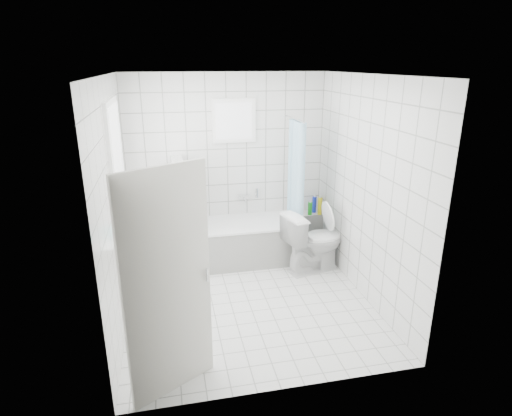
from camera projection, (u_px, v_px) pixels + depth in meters
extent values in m
plane|color=white|center=(248.00, 301.00, 5.13)|extent=(3.00, 3.00, 0.00)
plane|color=white|center=(247.00, 74.00, 4.29)|extent=(3.00, 3.00, 0.00)
cube|color=white|center=(228.00, 167.00, 6.10)|extent=(2.80, 0.02, 2.60)
cube|color=white|center=(285.00, 254.00, 3.33)|extent=(2.80, 0.02, 2.60)
cube|color=white|center=(115.00, 206.00, 4.44)|extent=(0.02, 3.00, 2.60)
cube|color=white|center=(365.00, 190.00, 4.99)|extent=(0.02, 3.00, 2.60)
cube|color=white|center=(119.00, 171.00, 4.62)|extent=(0.01, 0.90, 1.40)
cube|color=white|center=(234.00, 121.00, 5.87)|extent=(0.50, 0.01, 0.50)
cube|color=white|center=(130.00, 234.00, 4.87)|extent=(0.18, 1.02, 0.08)
cube|color=silver|center=(168.00, 287.00, 3.45)|extent=(0.71, 0.44, 2.00)
cube|color=white|center=(242.00, 242.00, 6.11)|extent=(1.54, 0.75, 0.55)
cube|color=white|center=(242.00, 223.00, 6.02)|extent=(1.56, 0.77, 0.03)
cube|color=white|center=(181.00, 216.00, 5.74)|extent=(0.15, 0.85, 1.50)
cube|color=white|center=(312.00, 230.00, 6.58)|extent=(0.40, 0.24, 0.55)
imported|color=white|center=(314.00, 241.00, 5.77)|extent=(0.92, 0.66, 0.85)
cylinder|color=silver|center=(295.00, 119.00, 5.67)|extent=(0.02, 0.80, 0.02)
cube|color=silver|center=(244.00, 197.00, 6.26)|extent=(0.18, 0.06, 0.06)
imported|color=#2CBEC6|center=(129.00, 230.00, 4.65)|extent=(0.11, 0.11, 0.17)
imported|color=#BD5EAC|center=(132.00, 213.00, 5.13)|extent=(0.12, 0.12, 0.20)
imported|color=silver|center=(130.00, 224.00, 4.83)|extent=(0.15, 0.15, 0.18)
imported|color=white|center=(130.00, 215.00, 4.90)|extent=(0.13, 0.13, 0.30)
cylinder|color=green|center=(310.00, 208.00, 6.37)|extent=(0.06, 0.06, 0.20)
cylinder|color=#1B30D8|center=(314.00, 204.00, 6.47)|extent=(0.06, 0.06, 0.25)
cylinder|color=yellow|center=(320.00, 206.00, 6.38)|extent=(0.06, 0.06, 0.26)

